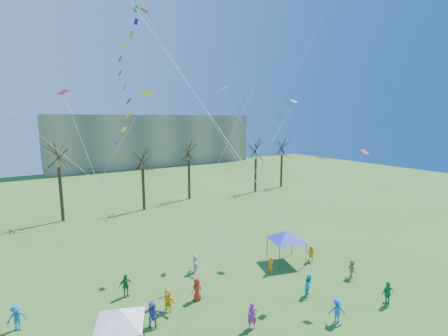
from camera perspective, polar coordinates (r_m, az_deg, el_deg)
distant_building at (r=98.17m, az=-12.71°, el=5.02°), size 60.00×14.00×15.00m
bare_tree_row at (r=49.86m, az=-13.98°, el=1.28°), size 68.92×8.16×11.72m
big_box_kite at (r=16.76m, az=-16.34°, el=16.62°), size 5.41×6.38×22.97m
canopy_tent_white at (r=21.10m, az=-18.58°, el=-24.24°), size 3.58×3.58×2.88m
canopy_tent_blue at (r=31.39m, az=11.36°, el=-12.01°), size 4.08×4.08×3.19m
festival_crowd at (r=23.76m, az=-3.59°, el=-24.16°), size 26.19×13.89×1.85m
small_kites_aloft at (r=24.45m, az=-2.79°, el=10.23°), size 30.05×17.05×33.10m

